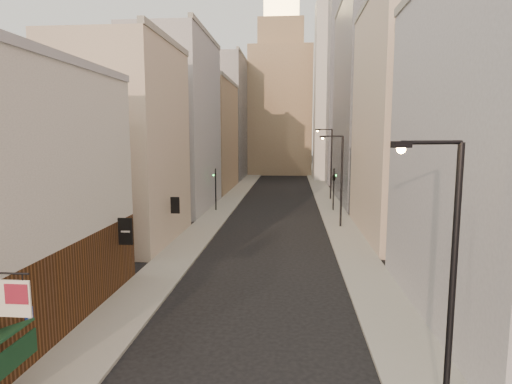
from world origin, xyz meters
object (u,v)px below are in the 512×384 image
at_px(clock_tower, 281,96).
at_px(streetlamp_mid, 339,176).
at_px(traffic_light_right, 334,179).
at_px(white_tower, 335,84).
at_px(traffic_light_left, 216,181).
at_px(streetlamp_near, 447,273).
at_px(streetlamp_far, 330,160).

bearing_deg(clock_tower, streetlamp_mid, -83.09).
relative_size(clock_tower, traffic_light_right, 8.98).
distance_m(clock_tower, traffic_light_right, 52.84).
xyz_separation_m(white_tower, streetlamp_mid, (-3.79, -45.49, -13.59)).
bearing_deg(traffic_light_left, white_tower, -131.08).
xyz_separation_m(white_tower, traffic_light_right, (-3.42, -36.43, -14.82)).
distance_m(streetlamp_near, traffic_light_right, 37.68).
bearing_deg(traffic_light_right, clock_tower, -104.43).
relative_size(white_tower, traffic_light_left, 8.30).
xyz_separation_m(clock_tower, white_tower, (11.00, -14.00, 0.97)).
height_order(clock_tower, streetlamp_far, clock_tower).
bearing_deg(clock_tower, streetlamp_far, -79.39).
bearing_deg(clock_tower, streetlamp_near, -85.37).
bearing_deg(traffic_light_right, streetlamp_mid, 64.69).
xyz_separation_m(white_tower, traffic_light_left, (-17.07, -37.50, -15.03)).
distance_m(clock_tower, streetlamp_far, 44.13).
distance_m(clock_tower, white_tower, 17.83).
xyz_separation_m(streetlamp_mid, traffic_light_left, (-13.28, 7.98, -1.44)).
distance_m(streetlamp_mid, traffic_light_right, 9.15).
relative_size(streetlamp_far, traffic_light_right, 1.93).
relative_size(streetlamp_mid, traffic_light_left, 1.75).
relative_size(clock_tower, streetlamp_near, 5.17).
relative_size(streetlamp_near, traffic_light_left, 1.74).
xyz_separation_m(clock_tower, traffic_light_right, (7.58, -50.43, -13.84)).
bearing_deg(white_tower, traffic_light_right, -95.36).
xyz_separation_m(white_tower, streetlamp_far, (-3.19, -27.70, -13.11)).
height_order(streetlamp_far, traffic_light_right, streetlamp_far).
bearing_deg(streetlamp_near, white_tower, 65.08).
height_order(clock_tower, streetlamp_near, clock_tower).
bearing_deg(streetlamp_far, clock_tower, 78.24).
distance_m(white_tower, streetlamp_mid, 47.62).
bearing_deg(clock_tower, traffic_light_left, -96.72).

